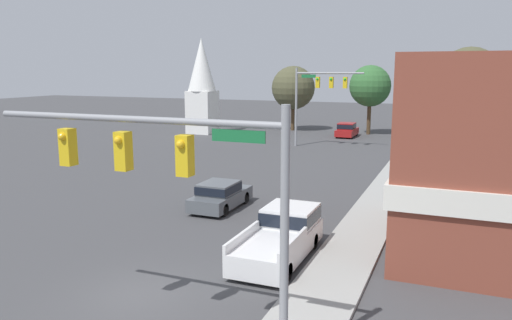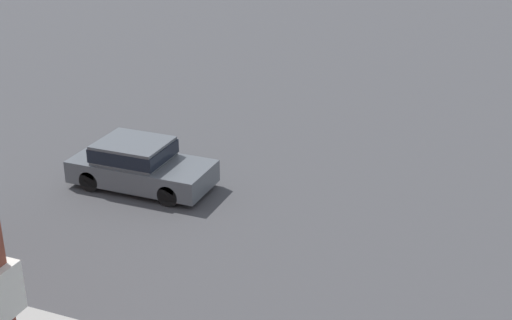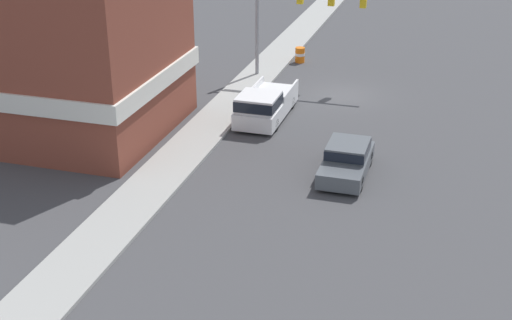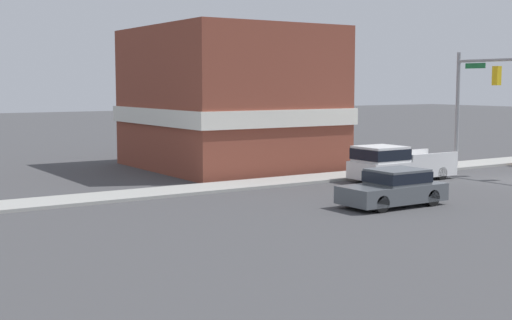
# 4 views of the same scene
# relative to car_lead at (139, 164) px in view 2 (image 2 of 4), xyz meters

# --- Properties ---
(car_lead) EXTENTS (1.91, 4.36, 1.47)m
(car_lead) POSITION_rel_car_lead_xyz_m (0.00, 0.00, 0.00)
(car_lead) COLOR black
(car_lead) RESTS_ON ground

